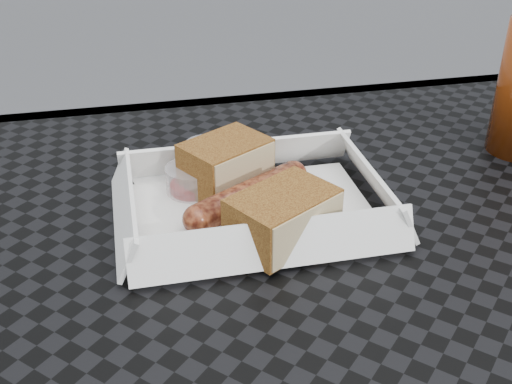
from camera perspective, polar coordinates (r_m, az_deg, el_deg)
The scene contains 9 objects.
patio_table at distance 0.60m, azimuth 11.75°, elevation -12.09°, with size 0.80×0.80×0.74m.
food_tray at distance 0.60m, azimuth -0.21°, elevation -1.83°, with size 0.22×0.15×0.00m, color white.
bratwurst at distance 0.60m, azimuth -0.69°, elevation -0.32°, with size 0.13×0.09×0.03m.
bread_near at distance 0.63m, azimuth -2.70°, elevation 2.42°, with size 0.08×0.06×0.05m, color brown.
bread_far at distance 0.55m, azimuth 2.39°, elevation -2.26°, with size 0.09×0.06×0.05m, color brown.
veg_garnish at distance 0.57m, azimuth 5.39°, elevation -3.37°, with size 0.03×0.03×0.00m.
napkin at distance 0.64m, azimuth -4.50°, elevation 0.03°, with size 0.12×0.12×0.00m, color white.
condiment_cup_sauce at distance 0.63m, azimuth -5.77°, elevation 0.99°, with size 0.05×0.05×0.03m, color maroon.
condiment_cup_empty at distance 0.68m, azimuth -4.26°, elevation 3.14°, with size 0.05×0.05×0.03m, color silver.
Camera 1 is at (-0.21, -0.40, 1.07)m, focal length 45.00 mm.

